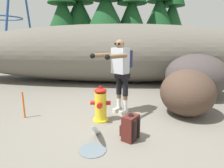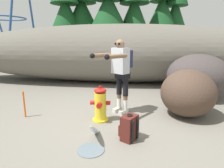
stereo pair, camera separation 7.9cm
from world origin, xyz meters
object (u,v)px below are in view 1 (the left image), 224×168
(boulder_large, at_px, (196,75))
(boulder_mid, at_px, (187,92))
(fire_hydrant, at_px, (101,105))
(survey_stake, at_px, (24,105))
(utility_worker, at_px, (120,68))
(spare_backpack, at_px, (130,128))

(boulder_large, bearing_deg, boulder_mid, -116.51)
(fire_hydrant, height_order, survey_stake, fire_hydrant)
(utility_worker, relative_size, boulder_large, 0.94)
(boulder_large, distance_m, boulder_mid, 1.75)
(spare_backpack, xyz_separation_m, survey_stake, (-2.33, 0.83, 0.08))
(utility_worker, distance_m, boulder_large, 2.83)
(fire_hydrant, distance_m, utility_worker, 0.98)
(utility_worker, bearing_deg, boulder_mid, 129.19)
(boulder_large, relative_size, survey_stake, 3.07)
(fire_hydrant, distance_m, boulder_large, 3.43)
(spare_backpack, height_order, boulder_large, boulder_large)
(spare_backpack, xyz_separation_m, boulder_mid, (1.36, 1.24, 0.32))
(fire_hydrant, relative_size, boulder_mid, 0.57)
(utility_worker, relative_size, spare_backpack, 3.67)
(spare_backpack, bearing_deg, survey_stake, 13.61)
(boulder_mid, bearing_deg, spare_backpack, -137.61)
(utility_worker, xyz_separation_m, boulder_mid, (1.55, -0.02, -0.56))
(spare_backpack, distance_m, survey_stake, 2.48)
(fire_hydrant, xyz_separation_m, boulder_mid, (1.96, 0.48, 0.18))
(utility_worker, xyz_separation_m, spare_backpack, (0.19, -1.26, -0.88))
(utility_worker, distance_m, boulder_mid, 1.65)
(boulder_mid, bearing_deg, utility_worker, 179.29)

